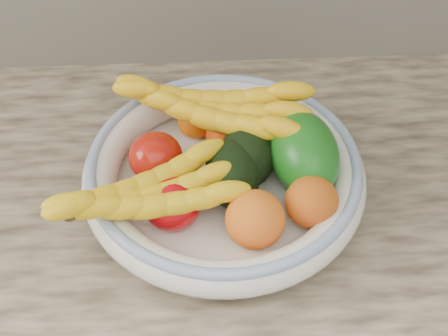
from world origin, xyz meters
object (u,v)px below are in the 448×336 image
Objects in this scene: fruit_bowl at (224,174)px; green_mango at (303,153)px; banana_bunch_front at (146,198)px; banana_bunch_back at (211,112)px.

fruit_bowl is 2.77× the size of green_mango.
green_mango is at bearing 0.08° from banana_bunch_front.
banana_bunch_front is at bearing -104.26° from banana_bunch_back.
green_mango reaches higher than banana_bunch_back.
banana_bunch_back reaches higher than banana_bunch_front.
banana_bunch_front is (-0.09, -0.15, -0.01)m from banana_bunch_back.
banana_bunch_back is (-0.12, 0.08, 0.01)m from green_mango.
banana_bunch_back is at bearing 137.37° from green_mango.
fruit_bowl is at bearing 173.45° from green_mango.
green_mango is 0.15m from banana_bunch_back.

